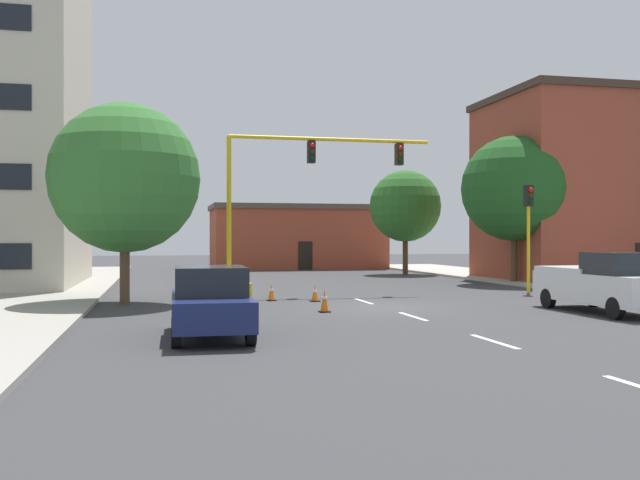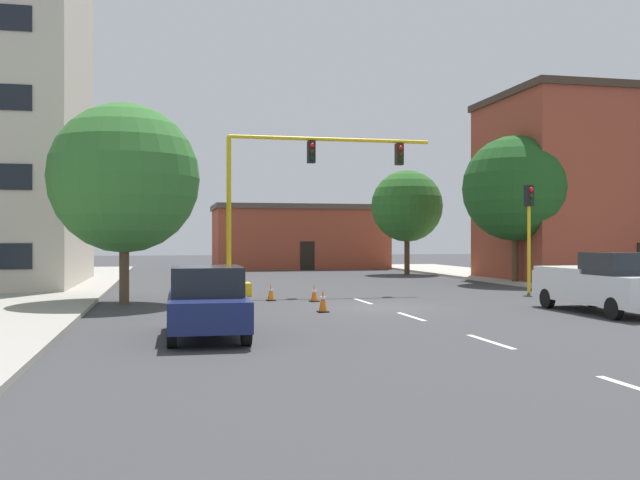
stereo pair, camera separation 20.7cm
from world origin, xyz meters
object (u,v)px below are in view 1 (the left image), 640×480
at_px(traffic_light_pole_right, 529,214).
at_px(traffic_cone_roadside_b, 325,301).
at_px(tree_left_near, 125,178).
at_px(traffic_cone_roadside_a, 271,293).
at_px(pickup_truck_white, 605,283).
at_px(sedan_navy_near_left, 210,301).
at_px(traffic_signal_gantry, 259,242).
at_px(tree_right_mid, 514,189).
at_px(traffic_cone_roadside_c, 315,294).
at_px(tree_right_far, 405,206).

distance_m(traffic_light_pole_right, traffic_cone_roadside_b, 12.71).
xyz_separation_m(tree_left_near, traffic_cone_roadside_a, (5.51, 0.25, -4.33)).
distance_m(pickup_truck_white, sedan_navy_near_left, 13.27).
bearing_deg(tree_left_near, traffic_signal_gantry, 28.82).
height_order(tree_right_mid, traffic_cone_roadside_c, tree_right_mid).
height_order(sedan_navy_near_left, traffic_cone_roadside_b, sedan_navy_near_left).
relative_size(traffic_cone_roadside_a, traffic_cone_roadside_b, 0.88).
relative_size(traffic_cone_roadside_b, traffic_cone_roadside_c, 1.18).
relative_size(traffic_light_pole_right, traffic_cone_roadside_c, 7.66).
xyz_separation_m(traffic_light_pole_right, traffic_cone_roadside_b, (-10.72, -6.03, -3.16)).
bearing_deg(traffic_light_pole_right, traffic_cone_roadside_a, -173.29).
height_order(tree_right_mid, sedan_navy_near_left, tree_right_mid).
relative_size(tree_left_near, tree_right_mid, 0.94).
distance_m(tree_right_mid, sedan_navy_near_left, 24.69).
height_order(traffic_signal_gantry, tree_right_mid, tree_right_mid).
distance_m(tree_left_near, traffic_cone_roadside_c, 8.33).
distance_m(traffic_signal_gantry, tree_left_near, 6.61).
distance_m(traffic_light_pole_right, pickup_truck_white, 8.86).
relative_size(pickup_truck_white, traffic_cone_roadside_a, 8.33).
xyz_separation_m(tree_right_mid, pickup_truck_white, (-4.31, -14.22, -4.12)).
xyz_separation_m(tree_right_far, traffic_cone_roadside_c, (-10.32, -18.77, -4.29)).
height_order(tree_right_far, tree_right_mid, tree_right_mid).
xyz_separation_m(tree_left_near, tree_right_far, (17.41, 18.32, -0.05)).
height_order(traffic_light_pole_right, traffic_cone_roadside_b, traffic_light_pole_right).
height_order(traffic_signal_gantry, traffic_light_pole_right, traffic_signal_gantry).
relative_size(tree_right_mid, sedan_navy_near_left, 1.74).
bearing_deg(pickup_truck_white, tree_right_far, 85.42).
xyz_separation_m(traffic_light_pole_right, tree_left_near, (-17.28, -1.64, 1.13)).
bearing_deg(tree_right_far, traffic_cone_roadside_a, -123.38).
bearing_deg(sedan_navy_near_left, tree_right_far, 61.83).
xyz_separation_m(traffic_signal_gantry, traffic_cone_roadside_c, (1.68, -3.43, -1.98)).
distance_m(tree_left_near, traffic_cone_roadside_a, 7.01).
distance_m(traffic_light_pole_right, tree_left_near, 17.39).
height_order(traffic_signal_gantry, traffic_cone_roadside_a, traffic_signal_gantry).
xyz_separation_m(traffic_signal_gantry, traffic_cone_roadside_a, (0.10, -2.72, -1.97)).
relative_size(tree_right_far, traffic_cone_roadside_a, 10.76).
height_order(tree_left_near, traffic_cone_roadside_c, tree_left_near).
xyz_separation_m(tree_right_mid, traffic_cone_roadside_a, (-14.21, -7.33, -4.77)).
xyz_separation_m(tree_left_near, traffic_cone_roadside_c, (7.09, -0.45, -4.35)).
distance_m(pickup_truck_white, traffic_cone_roadside_a, 12.08).
height_order(tree_right_far, sedan_navy_near_left, tree_right_far).
height_order(traffic_signal_gantry, sedan_navy_near_left, traffic_signal_gantry).
relative_size(traffic_signal_gantry, traffic_cone_roadside_a, 15.01).
bearing_deg(traffic_cone_roadside_a, traffic_cone_roadside_c, -24.01).
height_order(sedan_navy_near_left, traffic_cone_roadside_c, sedan_navy_near_left).
bearing_deg(sedan_navy_near_left, pickup_truck_white, 12.78).
height_order(traffic_light_pole_right, tree_right_far, tree_right_far).
bearing_deg(tree_left_near, traffic_cone_roadside_b, -33.85).
bearing_deg(pickup_truck_white, tree_left_near, 156.69).
bearing_deg(tree_right_far, sedan_navy_near_left, -118.17).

